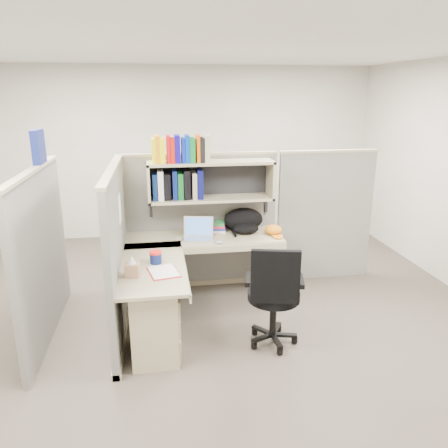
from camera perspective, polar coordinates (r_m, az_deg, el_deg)
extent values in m
plane|color=#3A342D|center=(4.69, -1.71, -12.38)|extent=(6.00, 6.00, 0.00)
plane|color=#AEAA9D|center=(7.14, -4.88, 9.21)|extent=(6.00, 0.00, 6.00)
plane|color=#AEAA9D|center=(1.50, 13.57, -22.27)|extent=(6.00, 0.00, 6.00)
plane|color=silver|center=(4.12, -2.06, 22.58)|extent=(6.00, 6.00, 0.00)
cube|color=#60605B|center=(5.20, -3.03, 0.20)|extent=(1.80, 0.06, 1.60)
cube|color=gray|center=(5.03, -3.18, 9.12)|extent=(1.80, 0.08, 0.03)
cube|color=#60605B|center=(4.35, -13.69, -3.68)|extent=(0.06, 1.80, 1.60)
cube|color=gray|center=(4.14, -14.46, 6.96)|extent=(0.08, 1.80, 0.03)
cube|color=#60605B|center=(4.46, -22.68, -3.98)|extent=(0.06, 1.80, 1.60)
cube|color=#60605B|center=(5.57, 13.03, 0.89)|extent=(1.20, 0.06, 1.60)
cube|color=navy|center=(4.58, -23.09, 9.27)|extent=(0.07, 0.27, 0.32)
cube|color=white|center=(4.37, -13.47, 1.95)|extent=(0.00, 0.21, 0.28)
cube|color=tan|center=(4.86, -1.74, 8.03)|extent=(1.40, 0.34, 0.03)
cube|color=tan|center=(4.94, -1.70, 3.32)|extent=(1.40, 0.34, 0.03)
cube|color=tan|center=(4.86, -9.79, 5.34)|extent=(0.03, 0.34, 0.44)
cube|color=tan|center=(5.02, 6.10, 5.86)|extent=(0.03, 0.34, 0.44)
cube|color=black|center=(5.05, -1.95, 6.00)|extent=(1.38, 0.01, 0.41)
cube|color=#DAE004|center=(4.78, -9.22, 9.44)|extent=(0.03, 0.20, 0.26)
cube|color=orange|center=(4.78, -8.70, 9.64)|extent=(0.05, 0.20, 0.29)
cube|color=#FFEE05|center=(4.78, -8.05, 9.49)|extent=(0.06, 0.20, 0.26)
cube|color=red|center=(4.78, -7.29, 9.70)|extent=(0.04, 0.20, 0.29)
cube|color=#B11507|center=(4.78, -6.77, 9.54)|extent=(0.05, 0.20, 0.26)
cube|color=#10048D|center=(4.78, -6.13, 9.74)|extent=(0.06, 0.20, 0.29)
cube|color=#051BA9|center=(4.79, -5.36, 9.59)|extent=(0.04, 0.20, 0.26)
cube|color=#05339A|center=(4.79, -4.84, 9.79)|extent=(0.04, 0.20, 0.29)
cube|color=#086B26|center=(4.80, -4.20, 9.63)|extent=(0.06, 0.20, 0.26)
cube|color=#DC5705|center=(4.80, -3.44, 9.83)|extent=(0.04, 0.20, 0.29)
cube|color=black|center=(4.81, -2.92, 9.67)|extent=(0.05, 0.20, 0.26)
cube|color=#B4AD8B|center=(4.81, -2.29, 9.86)|extent=(0.06, 0.20, 0.29)
cube|color=#071948|center=(4.88, -9.00, 4.90)|extent=(0.05, 0.24, 0.29)
cube|color=silver|center=(4.88, -8.28, 5.10)|extent=(0.06, 0.24, 0.32)
cube|color=black|center=(4.89, -7.43, 4.97)|extent=(0.07, 0.24, 0.29)
cube|color=#07144F|center=(4.89, -6.47, 5.18)|extent=(0.05, 0.24, 0.32)
cube|color=#0B4D1B|center=(4.89, -5.73, 5.04)|extent=(0.06, 0.24, 0.29)
cube|color=black|center=(4.89, -4.89, 5.24)|extent=(0.07, 0.24, 0.32)
cube|color=gray|center=(4.90, -3.93, 5.11)|extent=(0.05, 0.24, 0.29)
cube|color=#070A47|center=(4.90, -3.21, 5.31)|extent=(0.06, 0.24, 0.32)
cube|color=tan|center=(4.92, -2.62, -1.84)|extent=(1.74, 0.60, 0.03)
cube|color=tan|center=(4.17, -9.28, -5.54)|extent=(0.60, 1.34, 0.03)
cube|color=tan|center=(4.65, -2.20, -3.41)|extent=(1.74, 0.02, 0.07)
cube|color=tan|center=(4.19, -5.13, -5.79)|extent=(0.02, 1.34, 0.07)
cube|color=tan|center=(4.02, -9.02, -12.39)|extent=(0.40, 0.55, 0.68)
cube|color=gray|center=(3.93, -6.05, -9.69)|extent=(0.02, 0.50, 0.16)
cube|color=gray|center=(4.01, -5.97, -12.00)|extent=(0.02, 0.50, 0.16)
cube|color=gray|center=(4.12, -5.87, -14.68)|extent=(0.02, 0.50, 0.22)
cube|color=#B2B2B7|center=(3.93, -5.90, -9.68)|extent=(0.01, 0.12, 0.01)
cube|color=tan|center=(5.21, 6.21, -5.10)|extent=(0.03, 0.55, 0.70)
cylinder|color=#0D194F|center=(4.20, -8.91, -4.42)|extent=(0.11, 0.11, 0.10)
cylinder|color=red|center=(4.18, -8.94, -3.70)|extent=(0.12, 0.12, 0.02)
ellipsoid|color=#8293B9|center=(4.68, -0.60, -2.39)|extent=(0.09, 0.07, 0.03)
cylinder|color=silver|center=(5.01, -2.69, -0.64)|extent=(0.08, 0.08, 0.11)
cylinder|color=black|center=(4.09, 6.52, -9.28)|extent=(0.48, 0.48, 0.07)
cube|color=black|center=(3.77, 6.73, -6.88)|extent=(0.42, 0.15, 0.48)
cylinder|color=black|center=(4.18, 6.43, -11.74)|extent=(0.06, 0.06, 0.42)
cylinder|color=black|center=(4.30, 6.32, -14.56)|extent=(0.46, 0.46, 0.10)
cube|color=black|center=(4.02, 3.13, -7.18)|extent=(0.11, 0.27, 0.04)
cube|color=black|center=(4.04, 10.04, -7.33)|extent=(0.11, 0.27, 0.04)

